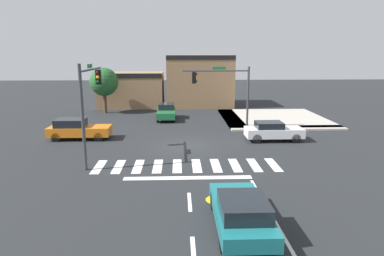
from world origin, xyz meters
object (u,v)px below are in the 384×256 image
at_px(traffic_signal_northeast, 223,85).
at_px(car_green, 166,112).
at_px(car_teal, 241,211).
at_px(car_white, 273,131).
at_px(car_orange, 78,129).
at_px(roadside_tree, 104,82).
at_px(traffic_signal_southwest, 90,94).

xyz_separation_m(traffic_signal_northeast, car_green, (-5.00, 4.83, -3.03)).
bearing_deg(car_green, car_teal, 9.02).
xyz_separation_m(car_white, car_orange, (-14.79, 1.06, 0.05)).
relative_size(car_white, car_orange, 0.92).
distance_m(car_white, car_teal, 14.08).
height_order(traffic_signal_northeast, car_white, traffic_signal_northeast).
distance_m(traffic_signal_northeast, car_white, 6.06).
bearing_deg(car_teal, car_white, -19.75).
relative_size(car_orange, roadside_tree, 0.94).
xyz_separation_m(traffic_signal_southwest, car_white, (12.32, 4.34, -3.36)).
relative_size(traffic_signal_northeast, roadside_tree, 1.14).
bearing_deg(car_orange, car_white, -4.11).
xyz_separation_m(traffic_signal_southwest, car_orange, (-2.47, 5.40, -3.31)).
bearing_deg(car_white, car_orange, 175.89).
height_order(traffic_signal_northeast, car_green, traffic_signal_northeast).
bearing_deg(car_green, car_white, 42.85).
relative_size(traffic_signal_northeast, car_green, 1.34).
bearing_deg(car_teal, traffic_signal_southwest, 40.32).
distance_m(car_white, car_green, 12.17).
bearing_deg(traffic_signal_southwest, car_teal, -139.68).
height_order(car_green, roadside_tree, roadside_tree).
height_order(traffic_signal_northeast, traffic_signal_southwest, traffic_signal_southwest).
bearing_deg(traffic_signal_northeast, car_orange, 14.75).
height_order(traffic_signal_southwest, car_white, traffic_signal_southwest).
height_order(car_white, car_orange, car_orange).
distance_m(car_green, car_orange, 10.21).
relative_size(car_white, car_teal, 0.89).
relative_size(car_teal, roadside_tree, 0.97).
xyz_separation_m(traffic_signal_northeast, car_white, (3.28, -4.09, -3.04)).
height_order(traffic_signal_northeast, car_orange, traffic_signal_northeast).
bearing_deg(car_green, roadside_tree, -119.57).
relative_size(traffic_signal_northeast, traffic_signal_southwest, 0.95).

